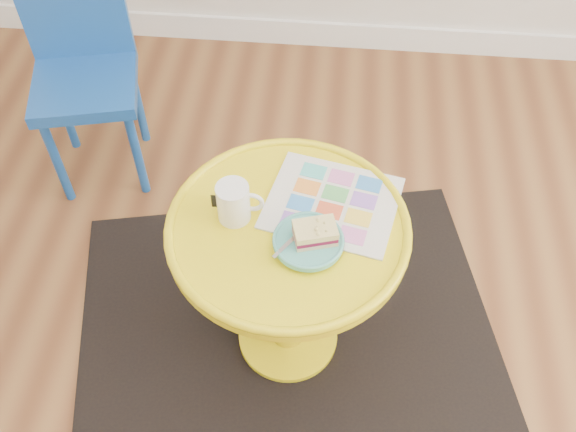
# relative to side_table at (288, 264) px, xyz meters

# --- Properties ---
(room_walls) EXTENTS (4.00, 4.00, 4.00)m
(room_walls) POSITION_rel_side_table_xyz_m (-0.75, 0.54, -0.35)
(room_walls) COLOR silver
(room_walls) RESTS_ON ground
(rug) EXTENTS (1.50, 1.35, 0.01)m
(rug) POSITION_rel_side_table_xyz_m (-0.00, 0.00, -0.41)
(rug) COLOR black
(rug) RESTS_ON ground
(side_table) EXTENTS (0.61, 0.61, 0.58)m
(side_table) POSITION_rel_side_table_xyz_m (0.00, 0.00, 0.00)
(side_table) COLOR yellow
(side_table) RESTS_ON ground
(chair) EXTENTS (0.42, 0.42, 0.79)m
(chair) POSITION_rel_side_table_xyz_m (-0.77, 0.74, 0.04)
(chair) COLOR #174999
(chair) RESTS_ON ground
(newspaper) EXTENTS (0.37, 0.34, 0.01)m
(newspaper) POSITION_rel_side_table_xyz_m (0.10, 0.08, 0.16)
(newspaper) COLOR silver
(newspaper) RESTS_ON side_table
(mug) EXTENTS (0.12, 0.08, 0.11)m
(mug) POSITION_rel_side_table_xyz_m (-0.13, 0.02, 0.22)
(mug) COLOR white
(mug) RESTS_ON side_table
(plate) EXTENTS (0.17, 0.17, 0.02)m
(plate) POSITION_rel_side_table_xyz_m (0.05, -0.06, 0.18)
(plate) COLOR #52ADA3
(plate) RESTS_ON newspaper
(cake_slice) EXTENTS (0.11, 0.09, 0.04)m
(cake_slice) POSITION_rel_side_table_xyz_m (0.07, -0.05, 0.21)
(cake_slice) COLOR #D3BC8C
(cake_slice) RESTS_ON plate
(fork) EXTENTS (0.09, 0.13, 0.00)m
(fork) POSITION_rel_side_table_xyz_m (0.02, -0.05, 0.19)
(fork) COLOR silver
(fork) RESTS_ON plate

